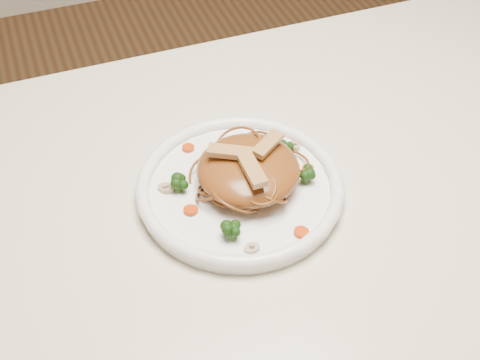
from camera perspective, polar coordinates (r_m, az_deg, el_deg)
name	(u,v)px	position (r m, az deg, el deg)	size (l,w,h in m)	color
table	(283,227)	(1.01, 3.90, -4.26)	(1.20, 0.80, 0.75)	beige
plate	(240,191)	(0.92, 0.00, -0.97)	(0.30, 0.30, 0.02)	white
noodle_mound	(248,169)	(0.90, 0.75, 0.96)	(0.15, 0.15, 0.05)	brown
chicken_a	(268,144)	(0.89, 2.51, 3.24)	(0.06, 0.02, 0.01)	tan
chicken_b	(230,152)	(0.88, -0.88, 2.54)	(0.06, 0.02, 0.01)	tan
chicken_c	(252,169)	(0.85, 1.07, 0.99)	(0.07, 0.02, 0.01)	tan
broccoli_0	(285,146)	(0.96, 4.08, 3.08)	(0.03, 0.03, 0.03)	black
broccoli_1	(178,182)	(0.90, -5.58, -0.20)	(0.03, 0.03, 0.03)	black
broccoli_2	(232,230)	(0.84, -0.70, -4.48)	(0.03, 0.03, 0.03)	black
broccoli_3	(306,173)	(0.91, 5.90, 0.59)	(0.03, 0.03, 0.03)	black
carrot_0	(246,144)	(0.98, 0.55, 3.28)	(0.02, 0.02, 0.01)	red
carrot_1	(191,210)	(0.88, -4.45, -2.70)	(0.02, 0.02, 0.01)	red
carrot_2	(308,168)	(0.94, 6.12, 1.07)	(0.02, 0.02, 0.01)	red
carrot_3	(188,148)	(0.97, -4.66, 2.90)	(0.02, 0.02, 0.01)	red
carrot_4	(301,232)	(0.86, 5.53, -4.68)	(0.02, 0.02, 0.01)	red
mushroom_0	(252,248)	(0.83, 1.08, -6.11)	(0.02, 0.02, 0.01)	#C0B290
mushroom_1	(294,146)	(0.98, 4.89, 3.07)	(0.02, 0.02, 0.01)	#C0B290
mushroom_2	(166,188)	(0.91, -6.65, -0.73)	(0.03, 0.03, 0.01)	#C0B290
mushroom_3	(267,140)	(0.98, 2.46, 3.63)	(0.02, 0.02, 0.01)	#C0B290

